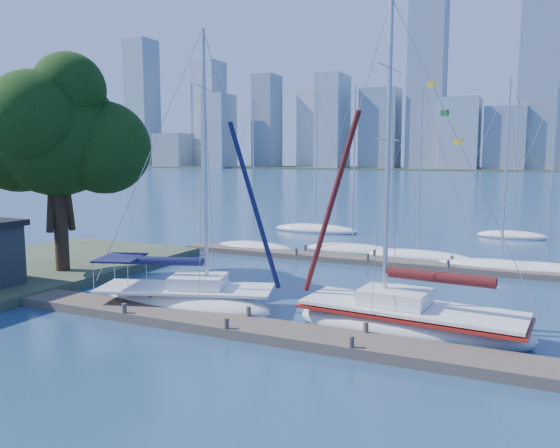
% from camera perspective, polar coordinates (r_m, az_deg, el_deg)
% --- Properties ---
extents(ground, '(700.00, 700.00, 0.00)m').
position_cam_1_polar(ground, '(22.32, -4.40, -11.15)').
color(ground, navy).
rests_on(ground, ground).
extents(near_dock, '(26.00, 2.00, 0.40)m').
position_cam_1_polar(near_dock, '(22.26, -4.41, -10.66)').
color(near_dock, '#483F35').
rests_on(near_dock, ground).
extents(far_dock, '(30.00, 1.80, 0.36)m').
position_cam_1_polar(far_dock, '(36.12, 11.01, -3.92)').
color(far_dock, '#483F35').
rests_on(far_dock, ground).
extents(shore, '(12.00, 22.00, 0.50)m').
position_cam_1_polar(shore, '(35.48, -26.59, -4.62)').
color(shore, '#38472D').
rests_on(shore, ground).
extents(far_shore, '(800.00, 100.00, 1.50)m').
position_cam_1_polar(far_shore, '(338.70, 23.29, 5.27)').
color(far_shore, '#38472D').
rests_on(far_shore, ground).
extents(tree, '(9.49, 8.65, 12.50)m').
position_cam_1_polar(tree, '(33.14, -22.31, 8.98)').
color(tree, black).
rests_on(tree, ground).
extents(sailboat_navy, '(9.04, 5.35, 13.09)m').
position_cam_1_polar(sailboat_navy, '(25.58, -9.82, -6.55)').
color(sailboat_navy, white).
rests_on(sailboat_navy, ground).
extents(sailboat_maroon, '(9.50, 3.81, 13.62)m').
position_cam_1_polar(sailboat_maroon, '(22.39, 13.44, -8.61)').
color(sailboat_maroon, white).
rests_on(sailboat_maroon, ground).
extents(bg_boat_0, '(6.56, 4.38, 11.38)m').
position_cam_1_polar(bg_boat_0, '(40.85, -2.75, -2.45)').
color(bg_boat_0, white).
rests_on(bg_boat_0, ground).
extents(bg_boat_1, '(7.14, 2.20, 12.33)m').
position_cam_1_polar(bg_boat_1, '(40.15, 7.61, -2.67)').
color(bg_boat_1, white).
rests_on(bg_boat_1, ground).
extents(bg_boat_2, '(7.55, 2.54, 11.89)m').
position_cam_1_polar(bg_boat_2, '(38.51, 14.15, -3.26)').
color(bg_boat_2, white).
rests_on(bg_boat_2, ground).
extents(bg_boat_3, '(7.94, 2.17, 11.85)m').
position_cam_1_polar(bg_boat_3, '(36.04, 22.10, -4.24)').
color(bg_boat_3, white).
rests_on(bg_boat_3, ground).
extents(bg_boat_4, '(8.02, 5.11, 11.25)m').
position_cam_1_polar(bg_boat_4, '(36.25, 26.06, -4.39)').
color(bg_boat_4, white).
rests_on(bg_boat_4, ground).
extents(bg_boat_6, '(8.37, 3.58, 13.03)m').
position_cam_1_polar(bg_boat_6, '(50.97, 3.76, -0.55)').
color(bg_boat_6, white).
rests_on(bg_boat_6, ground).
extents(bg_boat_7, '(5.82, 2.22, 12.18)m').
position_cam_1_polar(bg_boat_7, '(51.19, 23.07, -1.08)').
color(bg_boat_7, white).
rests_on(bg_boat_7, ground).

